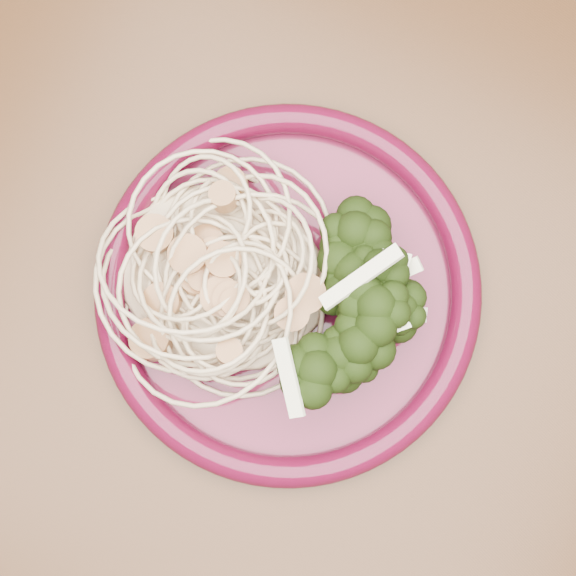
# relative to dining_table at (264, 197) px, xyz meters

# --- Properties ---
(dining_table) EXTENTS (1.20, 0.80, 0.75)m
(dining_table) POSITION_rel_dining_table_xyz_m (0.00, 0.00, 0.00)
(dining_table) COLOR #472814
(dining_table) RESTS_ON ground
(dinner_plate) EXTENTS (0.29, 0.29, 0.02)m
(dinner_plate) POSITION_rel_dining_table_xyz_m (0.06, -0.07, 0.11)
(dinner_plate) COLOR #511026
(dinner_plate) RESTS_ON dining_table
(spaghetti_pile) EXTENTS (0.15, 0.14, 0.03)m
(spaghetti_pile) POSITION_rel_dining_table_xyz_m (0.02, -0.08, 0.12)
(spaghetti_pile) COLOR #CCB590
(spaghetti_pile) RESTS_ON dinner_plate
(scallop_cluster) EXTENTS (0.14, 0.14, 0.04)m
(scallop_cluster) POSITION_rel_dining_table_xyz_m (0.02, -0.08, 0.15)
(scallop_cluster) COLOR #AA7544
(scallop_cluster) RESTS_ON spaghetti_pile
(broccoli_pile) EXTENTS (0.11, 0.15, 0.05)m
(broccoli_pile) POSITION_rel_dining_table_xyz_m (0.10, -0.06, 0.13)
(broccoli_pile) COLOR black
(broccoli_pile) RESTS_ON dinner_plate
(onion_garnish) EXTENTS (0.08, 0.10, 0.05)m
(onion_garnish) POSITION_rel_dining_table_xyz_m (0.10, -0.06, 0.16)
(onion_garnish) COLOR white
(onion_garnish) RESTS_ON broccoli_pile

